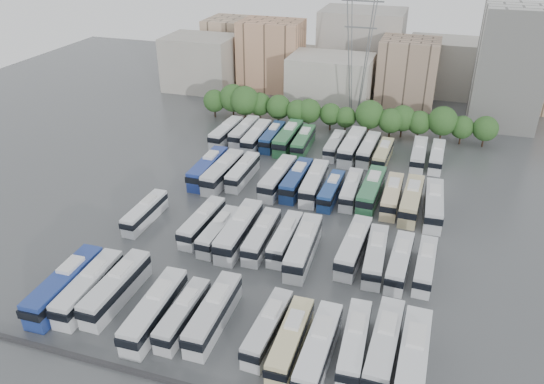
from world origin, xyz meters
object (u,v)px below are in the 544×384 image
(bus_r2_s9, at_px, (351,189))
(bus_r2_s12, at_px, (412,200))
(apartment_tower, at_px, (510,67))
(bus_r3_s5, at_px, (303,141))
(bus_r1_s0, at_px, (145,212))
(bus_r2_s11, at_px, (392,195))
(bus_r0_s9, at_px, (291,340))
(bus_r3_s0, at_px, (226,132))
(bus_r1_s13, at_px, (425,265))
(bus_r0_s0, at_px, (65,285))
(bus_r2_s3, at_px, (243,171))
(bus_r0_s10, at_px, (319,349))
(bus_r1_s7, at_px, (285,238))
(bus_r0_s11, at_px, (354,343))
(bus_r1_s8, at_px, (303,246))
(bus_r2_s10, at_px, (371,190))
(bus_r3_s12, at_px, (419,154))
(bus_r1_s11, at_px, (376,255))
(bus_r2_s8, at_px, (331,190))
(bus_r1_s3, at_px, (202,222))
(bus_r3_s4, at_px, (288,137))
(bus_r2_s1, at_px, (208,168))
(bus_r0_s13, at_px, (413,360))
(bus_r3_s9, at_px, (369,149))
(bus_r1_s10, at_px, (354,246))
(bus_r1_s4, at_px, (219,231))
(bus_r2_s13, at_px, (434,204))
(bus_r3_s2, at_px, (257,136))
(bus_r2_s2, at_px, (223,171))
(bus_r0_s4, at_px, (155,310))
(bus_r0_s8, at_px, (268,327))
(bus_r0_s1, at_px, (89,287))
(bus_r0_s5, at_px, (183,314))
(bus_r1_s12, at_px, (400,261))
(bus_r3_s1, at_px, (244,132))
(bus_r3_s8, at_px, (352,146))
(bus_r2_s7, at_px, (314,182))
(bus_r2_s6, at_px, (297,179))
(bus_r3_s3, at_px, (272,136))
(bus_r2_s5, at_px, (278,177))
(bus_r0_s6, at_px, (214,313))
(bus_r1_s6, at_px, (262,236))
(electricity_pylon, at_px, (360,39))
(bus_r3_s7, at_px, (335,145))
(bus_r1_s5, at_px, (239,230))
(bus_r3_s13, at_px, (437,156))
(bus_r3_s10, at_px, (383,154))

(bus_r2_s9, relative_size, bus_r2_s12, 0.87)
(apartment_tower, distance_m, bus_r3_s5, 49.24)
(bus_r1_s0, xyz_separation_m, bus_r2_s11, (36.29, 17.10, 0.17))
(bus_r0_s9, xyz_separation_m, bus_r3_s0, (-29.82, 54.52, 0.10))
(bus_r1_s13, xyz_separation_m, bus_r2_s11, (-6.46, 18.04, 0.17))
(bus_r0_s0, height_order, bus_r2_s3, bus_r0_s0)
(bus_r0_s10, relative_size, bus_r1_s7, 1.10)
(bus_r0_s11, bearing_deg, bus_r1_s8, 119.46)
(bus_r2_s9, distance_m, bus_r2_s10, 3.38)
(bus_r3_s12, bearing_deg, bus_r2_s9, -118.96)
(bus_r1_s11, bearing_deg, bus_r2_s8, 117.64)
(bus_r1_s3, xyz_separation_m, bus_r3_s4, (3.19, 35.50, 0.27))
(bus_r2_s1, distance_m, bus_r2_s10, 29.62)
(bus_r0_s13, relative_size, bus_r2_s3, 1.18)
(bus_r3_s9, bearing_deg, bus_r1_s10, -81.97)
(bus_r1_s4, xyz_separation_m, bus_r3_s9, (16.53, 36.68, 0.15))
(bus_r1_s3, xyz_separation_m, bus_r2_s1, (-6.68, 17.24, 0.23))
(bus_r0_s10, xyz_separation_m, bus_r1_s13, (10.01, 19.45, -0.23))
(bus_r2_s13, relative_size, bus_r3_s2, 1.02)
(bus_r2_s2, bearing_deg, bus_r0_s4, -77.96)
(bus_r0_s0, relative_size, bus_r0_s8, 1.20)
(bus_r0_s1, xyz_separation_m, bus_r2_s10, (29.85, 36.60, 0.07))
(bus_r0_s5, xyz_separation_m, bus_r1_s12, (23.18, 18.35, 0.08))
(bus_r1_s4, xyz_separation_m, bus_r3_s1, (-9.97, 37.67, 0.19))
(bus_r1_s3, distance_m, bus_r3_s5, 35.63)
(bus_r3_s1, distance_m, bus_r3_s8, 23.25)
(bus_r0_s1, relative_size, bus_r2_s7, 1.00)
(bus_r2_s6, distance_m, bus_r2_s8, 6.75)
(bus_r2_s6, height_order, bus_r3_s2, bus_r3_s2)
(bus_r3_s3, xyz_separation_m, bus_r3_s8, (16.78, -0.59, 0.31))
(bus_r0_s11, bearing_deg, bus_r0_s9, -167.98)
(bus_r2_s9, bearing_deg, bus_r2_s5, 179.51)
(bus_r0_s6, relative_size, bus_r1_s4, 1.12)
(bus_r1_s3, height_order, bus_r3_s5, bus_r3_s5)
(bus_r2_s2, xyz_separation_m, bus_r2_s13, (36.68, -0.71, -0.06))
(bus_r1_s6, xyz_separation_m, bus_r2_s11, (16.62, 18.09, 0.03))
(bus_r2_s8, distance_m, bus_r2_s13, 16.70)
(electricity_pylon, distance_m, bus_r3_s7, 26.09)
(bus_r0_s1, height_order, bus_r1_s10, bus_r0_s1)
(bus_r0_s0, height_order, bus_r2_s7, bus_r0_s0)
(apartment_tower, height_order, bus_r1_s3, apartment_tower)
(bus_r0_s11, bearing_deg, bus_r0_s10, -150.61)
(bus_r1_s10, xyz_separation_m, bus_r2_s10, (-0.10, 17.48, 0.09))
(electricity_pylon, xyz_separation_m, bus_r1_s5, (-7.14, -55.98, -16.59))
(bus_r3_s0, bearing_deg, bus_r2_s12, -22.14)
(bus_r0_s0, height_order, bus_r2_s13, bus_r0_s0)
(bus_r0_s4, bearing_deg, apartment_tower, 61.46)
(electricity_pylon, distance_m, bus_r3_s13, 32.06)
(bus_r0_s10, height_order, bus_r1_s5, bus_r1_s5)
(apartment_tower, distance_m, bus_r3_s10, 38.71)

